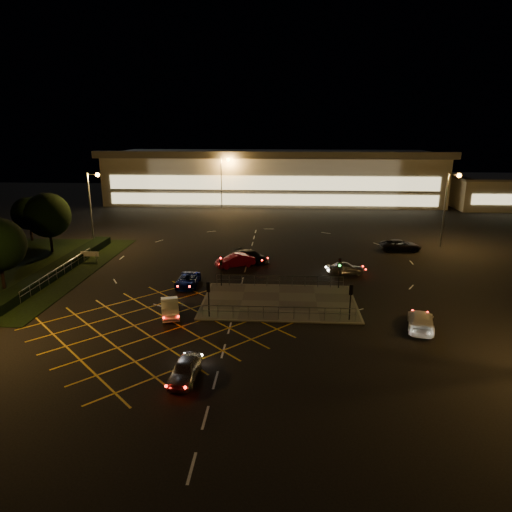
# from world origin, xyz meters

# --- Properties ---
(ground) EXTENTS (180.00, 180.00, 0.00)m
(ground) POSITION_xyz_m (0.00, 0.00, 0.00)
(ground) COLOR black
(ground) RESTS_ON ground
(pedestrian_island) EXTENTS (14.00, 9.00, 0.12)m
(pedestrian_island) POSITION_xyz_m (2.00, -2.00, 0.06)
(pedestrian_island) COLOR #4C4944
(pedestrian_island) RESTS_ON ground
(grass_verge) EXTENTS (18.00, 30.00, 0.08)m
(grass_verge) POSITION_xyz_m (-28.00, 6.00, 0.04)
(grass_verge) COLOR black
(grass_verge) RESTS_ON ground
(hedge) EXTENTS (2.00, 26.00, 1.00)m
(hedge) POSITION_xyz_m (-23.00, 6.00, 0.50)
(hedge) COLOR black
(hedge) RESTS_ON ground
(supermarket) EXTENTS (72.00, 26.50, 10.50)m
(supermarket) POSITION_xyz_m (0.00, 61.95, 5.31)
(supermarket) COLOR beige
(supermarket) RESTS_ON ground
(retail_unit_a) EXTENTS (18.80, 14.80, 6.35)m
(retail_unit_a) POSITION_xyz_m (46.00, 53.97, 3.21)
(retail_unit_a) COLOR beige
(retail_unit_a) RESTS_ON ground
(streetlight_nw) EXTENTS (1.78, 0.56, 10.03)m
(streetlight_nw) POSITION_xyz_m (-23.56, 18.00, 6.56)
(streetlight_nw) COLOR slate
(streetlight_nw) RESTS_ON ground
(streetlight_ne) EXTENTS (1.78, 0.56, 10.03)m
(streetlight_ne) POSITION_xyz_m (24.44, 20.00, 6.56)
(streetlight_ne) COLOR slate
(streetlight_ne) RESTS_ON ground
(streetlight_far_left) EXTENTS (1.78, 0.56, 10.03)m
(streetlight_far_left) POSITION_xyz_m (-9.56, 48.00, 6.56)
(streetlight_far_left) COLOR slate
(streetlight_far_left) RESTS_ON ground
(streetlight_far_right) EXTENTS (1.78, 0.56, 10.03)m
(streetlight_far_right) POSITION_xyz_m (30.44, 50.00, 6.56)
(streetlight_far_right) COLOR slate
(streetlight_far_right) RESTS_ON ground
(signal_sw) EXTENTS (0.28, 0.30, 3.15)m
(signal_sw) POSITION_xyz_m (-4.00, -5.99, 2.37)
(signal_sw) COLOR black
(signal_sw) RESTS_ON pedestrian_island
(signal_se) EXTENTS (0.28, 0.30, 3.15)m
(signal_se) POSITION_xyz_m (8.00, -5.99, 2.37)
(signal_se) COLOR black
(signal_se) RESTS_ON pedestrian_island
(signal_nw) EXTENTS (0.28, 0.30, 3.15)m
(signal_nw) POSITION_xyz_m (-4.00, 1.99, 2.37)
(signal_nw) COLOR black
(signal_nw) RESTS_ON pedestrian_island
(signal_ne) EXTENTS (0.28, 0.30, 3.15)m
(signal_ne) POSITION_xyz_m (8.00, 1.99, 2.37)
(signal_ne) COLOR black
(signal_ne) RESTS_ON pedestrian_island
(tree_c) EXTENTS (5.76, 5.76, 7.84)m
(tree_c) POSITION_xyz_m (-28.00, 14.00, 4.95)
(tree_c) COLOR black
(tree_c) RESTS_ON ground
(tree_d) EXTENTS (4.68, 4.68, 6.37)m
(tree_d) POSITION_xyz_m (-34.00, 20.00, 4.02)
(tree_d) COLOR black
(tree_d) RESTS_ON ground
(car_near_silver) EXTENTS (1.86, 4.11, 1.37)m
(car_near_silver) POSITION_xyz_m (-4.00, -15.98, 0.68)
(car_near_silver) COLOR #A1A2A7
(car_near_silver) RESTS_ON ground
(car_queue_white) EXTENTS (2.56, 4.41, 1.37)m
(car_queue_white) POSITION_xyz_m (-7.50, -5.67, 0.69)
(car_queue_white) COLOR #BABABA
(car_queue_white) RESTS_ON ground
(car_left_blue) EXTENTS (2.14, 4.59, 1.27)m
(car_left_blue) POSITION_xyz_m (-7.50, 2.00, 0.64)
(car_left_blue) COLOR #0E1856
(car_left_blue) RESTS_ON ground
(car_far_dkgrey) EXTENTS (5.06, 4.17, 1.38)m
(car_far_dkgrey) POSITION_xyz_m (-1.59, 11.17, 0.69)
(car_far_dkgrey) COLOR black
(car_far_dkgrey) RESTS_ON ground
(car_right_silver) EXTENTS (4.22, 2.02, 1.39)m
(car_right_silver) POSITION_xyz_m (9.36, 7.02, 0.69)
(car_right_silver) COLOR #B1B2B8
(car_right_silver) RESTS_ON ground
(car_circ_red) EXTENTS (4.82, 3.40, 1.51)m
(car_circ_red) POSITION_xyz_m (-3.29, 9.02, 0.75)
(car_circ_red) COLOR maroon
(car_circ_red) RESTS_ON ground
(car_east_grey) EXTENTS (5.34, 2.61, 1.46)m
(car_east_grey) POSITION_xyz_m (17.93, 17.55, 0.73)
(car_east_grey) COLOR black
(car_east_grey) RESTS_ON ground
(car_approach_white) EXTENTS (3.11, 5.23, 1.42)m
(car_approach_white) POSITION_xyz_m (13.57, -7.26, 0.71)
(car_approach_white) COLOR #BABABA
(car_approach_white) RESTS_ON ground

